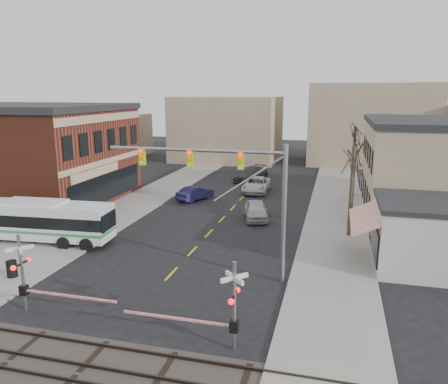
% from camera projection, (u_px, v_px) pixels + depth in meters
% --- Properties ---
extents(ground, '(160.00, 160.00, 0.00)m').
position_uv_depth(ground, '(158.00, 288.00, 24.52)').
color(ground, black).
rests_on(ground, ground).
extents(sidewalk_west, '(5.00, 60.00, 0.12)m').
position_uv_depth(sidewalk_west, '(149.00, 197.00, 45.71)').
color(sidewalk_west, gray).
rests_on(sidewalk_west, ground).
extents(sidewalk_east, '(5.00, 60.00, 0.12)m').
position_uv_depth(sidewalk_east, '(336.00, 208.00, 41.04)').
color(sidewalk_east, gray).
rests_on(sidewalk_east, ground).
extents(ballast_strip, '(160.00, 5.00, 0.06)m').
position_uv_depth(ballast_strip, '(77.00, 374.00, 16.97)').
color(ballast_strip, '#332D28').
rests_on(ballast_strip, ground).
extents(rail_tracks, '(160.00, 3.91, 0.14)m').
position_uv_depth(rail_tracks, '(77.00, 372.00, 16.95)').
color(rail_tracks, '#2D231E').
rests_on(rail_tracks, ground).
extents(awning_shop, '(9.74, 6.20, 4.30)m').
position_uv_depth(awning_shop, '(444.00, 236.00, 26.72)').
color(awning_shop, beige).
rests_on(awning_shop, ground).
extents(tree_east_a, '(0.28, 0.28, 6.75)m').
position_uv_depth(tree_east_a, '(351.00, 192.00, 32.48)').
color(tree_east_a, '#382B21').
rests_on(tree_east_a, sidewalk_east).
extents(tree_east_b, '(0.28, 0.28, 6.30)m').
position_uv_depth(tree_east_b, '(353.00, 180.00, 38.11)').
color(tree_east_b, '#382B21').
rests_on(tree_east_b, sidewalk_east).
extents(tree_east_c, '(0.28, 0.28, 7.20)m').
position_uv_depth(tree_east_c, '(353.00, 161.00, 45.51)').
color(tree_east_c, '#382B21').
rests_on(tree_east_c, sidewalk_east).
extents(transit_bus, '(11.57, 3.37, 2.94)m').
position_uv_depth(transit_bus, '(35.00, 220.00, 31.72)').
color(transit_bus, silver).
rests_on(transit_bus, ground).
extents(traffic_signal_mast, '(10.66, 0.30, 8.00)m').
position_uv_depth(traffic_signal_mast, '(234.00, 182.00, 24.78)').
color(traffic_signal_mast, gray).
rests_on(traffic_signal_mast, ground).
extents(rr_crossing_west, '(5.60, 1.36, 4.00)m').
position_uv_depth(rr_crossing_west, '(30.00, 275.00, 21.47)').
color(rr_crossing_west, gray).
rests_on(rr_crossing_west, ground).
extents(rr_crossing_east, '(5.60, 1.36, 4.00)m').
position_uv_depth(rr_crossing_east, '(224.00, 306.00, 18.32)').
color(rr_crossing_east, gray).
rests_on(rr_crossing_east, ground).
extents(trash_bin, '(0.60, 0.60, 0.98)m').
position_uv_depth(trash_bin, '(12.00, 269.00, 25.63)').
color(trash_bin, black).
rests_on(trash_bin, sidewalk_west).
extents(car_a, '(2.96, 4.94, 1.57)m').
position_uv_depth(car_a, '(256.00, 210.00, 37.69)').
color(car_a, '#9FA0A4').
rests_on(car_a, ground).
extents(car_b, '(3.10, 4.51, 1.41)m').
position_uv_depth(car_b, '(195.00, 193.00, 44.39)').
color(car_b, '#1E1C47').
rests_on(car_b, ground).
extents(car_c, '(2.81, 5.79, 1.59)m').
position_uv_depth(car_c, '(257.00, 185.00, 47.95)').
color(car_c, silver).
rests_on(car_c, ground).
extents(car_d, '(4.19, 6.30, 1.70)m').
position_uv_depth(car_d, '(251.00, 174.00, 53.99)').
color(car_d, '#3A393E').
rests_on(car_d, ground).
extents(pedestrian_near, '(0.53, 0.70, 1.75)m').
position_uv_depth(pedestrian_near, '(76.00, 233.00, 30.87)').
color(pedestrian_near, '#4D463E').
rests_on(pedestrian_near, sidewalk_west).
extents(pedestrian_far, '(1.00, 1.04, 1.69)m').
position_uv_depth(pedestrian_far, '(87.00, 219.00, 34.29)').
color(pedestrian_far, '#393F64').
rests_on(pedestrian_far, sidewalk_west).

